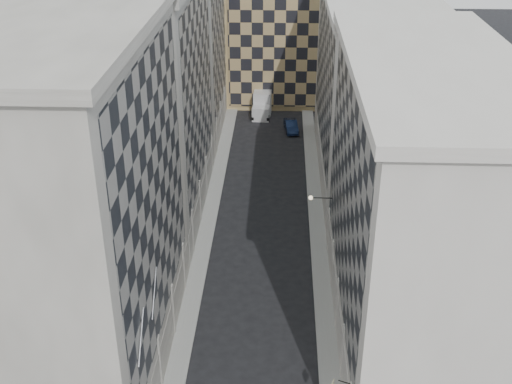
# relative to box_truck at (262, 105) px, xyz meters

# --- Properties ---
(sidewalk_west) EXTENTS (1.50, 100.00, 0.15)m
(sidewalk_west) POSITION_rel_box_truck_xyz_m (-4.27, -29.71, -1.30)
(sidewalk_west) COLOR gray
(sidewalk_west) RESTS_ON ground
(sidewalk_east) EXTENTS (1.50, 100.00, 0.15)m
(sidewalk_east) POSITION_rel_box_truck_xyz_m (6.23, -29.71, -1.30)
(sidewalk_east) COLOR gray
(sidewalk_east) RESTS_ON ground
(bldg_left_a) EXTENTS (10.80, 22.80, 23.70)m
(bldg_left_a) POSITION_rel_box_truck_xyz_m (-9.91, -48.71, 10.45)
(bldg_left_a) COLOR gray
(bldg_left_a) RESTS_ON ground
(bldg_left_b) EXTENTS (10.80, 22.80, 22.70)m
(bldg_left_b) POSITION_rel_box_truck_xyz_m (-9.90, -26.71, 9.95)
(bldg_left_b) COLOR gray
(bldg_left_b) RESTS_ON ground
(bldg_left_c) EXTENTS (10.80, 22.80, 21.70)m
(bldg_left_c) POSITION_rel_box_truck_xyz_m (-9.90, -4.71, 9.45)
(bldg_left_c) COLOR gray
(bldg_left_c) RESTS_ON ground
(bldg_right_a) EXTENTS (10.80, 26.80, 20.70)m
(bldg_right_a) POSITION_rel_box_truck_xyz_m (11.85, -44.71, 8.94)
(bldg_right_a) COLOR #BCB6AC
(bldg_right_a) RESTS_ON ground
(bldg_right_b) EXTENTS (10.80, 28.80, 19.70)m
(bldg_right_b) POSITION_rel_box_truck_xyz_m (11.87, -17.71, 8.47)
(bldg_right_b) COLOR #BCB6AC
(bldg_right_b) RESTS_ON ground
(tan_block) EXTENTS (16.80, 14.80, 18.80)m
(tan_block) POSITION_rel_box_truck_xyz_m (2.98, 8.19, 8.06)
(tan_block) COLOR tan
(tan_block) RESTS_ON ground
(flagpoles_left) EXTENTS (0.10, 6.33, 2.33)m
(flagpoles_left) POSITION_rel_box_truck_xyz_m (-4.92, -53.71, 6.62)
(flagpoles_left) COLOR gray
(flagpoles_left) RESTS_ON ground
(bracket_lamp) EXTENTS (1.98, 0.36, 0.36)m
(bracket_lamp) POSITION_rel_box_truck_xyz_m (5.35, -35.71, 4.82)
(bracket_lamp) COLOR black
(bracket_lamp) RESTS_ON ground
(box_truck) EXTENTS (2.69, 5.90, 3.17)m
(box_truck) POSITION_rel_box_truck_xyz_m (0.00, 0.00, 0.00)
(box_truck) COLOR #BEBEBE
(box_truck) RESTS_ON ground
(dark_car) EXTENTS (2.01, 4.41, 1.40)m
(dark_car) POSITION_rel_box_truck_xyz_m (3.90, -6.03, -0.68)
(dark_car) COLOR #101D3D
(dark_car) RESTS_ON ground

